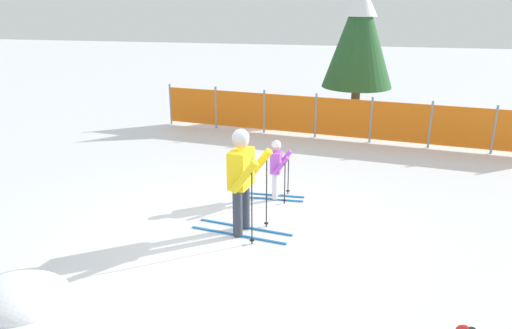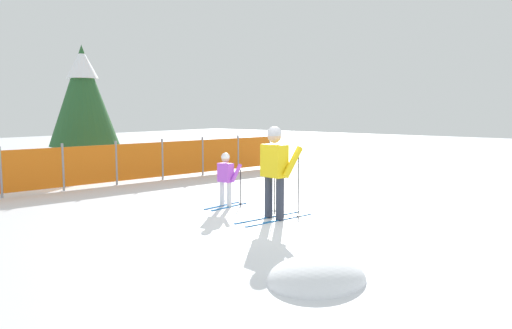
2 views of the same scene
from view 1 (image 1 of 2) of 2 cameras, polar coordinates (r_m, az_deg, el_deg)
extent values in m
plane|color=white|center=(7.95, -2.95, -7.92)|extent=(60.00, 60.00, 0.00)
cube|color=#1966B2|center=(8.13, -1.24, -7.18)|extent=(1.58, 0.32, 0.02)
cube|color=#1966B2|center=(7.88, -2.08, -8.08)|extent=(1.58, 0.32, 0.02)
cylinder|color=#333847|center=(7.97, -1.26, -4.67)|extent=(0.15, 0.15, 0.76)
cylinder|color=#333847|center=(7.71, -2.12, -5.51)|extent=(0.15, 0.15, 0.76)
cube|color=yellow|center=(7.59, -1.73, -0.45)|extent=(0.35, 0.51, 0.59)
cylinder|color=yellow|center=(7.79, 0.32, 0.00)|extent=(0.46, 0.19, 0.56)
cylinder|color=yellow|center=(7.27, -1.34, -1.41)|extent=(0.46, 0.19, 0.56)
sphere|color=#D8AD8C|center=(7.45, -1.76, 2.78)|extent=(0.25, 0.25, 0.25)
sphere|color=silver|center=(7.44, -1.76, 3.10)|extent=(0.26, 0.26, 0.26)
cylinder|color=black|center=(7.93, 1.21, -3.29)|extent=(0.02, 0.02, 1.18)
cylinder|color=black|center=(8.15, 1.19, -6.73)|extent=(0.07, 0.07, 0.01)
cylinder|color=black|center=(7.39, -0.48, -5.03)|extent=(0.02, 0.02, 1.18)
cylinder|color=black|center=(7.62, -0.47, -8.65)|extent=(0.07, 0.07, 0.01)
cube|color=#1966B2|center=(9.36, 2.35, -3.53)|extent=(1.04, 0.05, 0.02)
cube|color=#1966B2|center=(9.18, 2.15, -3.99)|extent=(1.04, 0.05, 0.02)
cylinder|color=silver|center=(9.27, 2.37, -2.06)|extent=(0.10, 0.10, 0.49)
cylinder|color=silver|center=(9.08, 2.17, -2.50)|extent=(0.10, 0.10, 0.49)
cube|color=#B24CD8|center=(9.02, 2.31, 0.32)|extent=(0.18, 0.31, 0.38)
cylinder|color=#B24CD8|center=(9.19, 3.23, 0.63)|extent=(0.30, 0.08, 0.36)
cylinder|color=#B24CD8|center=(8.83, 2.88, -0.15)|extent=(0.30, 0.08, 0.36)
sphere|color=#D8AD8C|center=(8.94, 2.33, 2.09)|extent=(0.16, 0.16, 0.16)
sphere|color=white|center=(8.93, 2.34, 2.27)|extent=(0.17, 0.17, 0.17)
cylinder|color=black|center=(9.32, 3.71, -1.18)|extent=(0.02, 0.02, 0.77)
cylinder|color=black|center=(9.44, 3.67, -3.03)|extent=(0.07, 0.07, 0.01)
cylinder|color=black|center=(8.89, 3.30, -2.20)|extent=(0.02, 0.02, 0.77)
cylinder|color=black|center=(9.01, 3.27, -4.12)|extent=(0.07, 0.07, 0.01)
cylinder|color=gray|center=(14.56, -9.73, 6.82)|extent=(0.06, 0.06, 1.16)
cylinder|color=gray|center=(13.94, -4.60, 6.49)|extent=(0.06, 0.06, 1.16)
cylinder|color=gray|center=(13.44, 0.95, 6.07)|extent=(0.06, 0.06, 1.16)
cylinder|color=gray|center=(13.08, 6.85, 5.57)|extent=(0.06, 0.06, 1.16)
cylinder|color=gray|center=(12.86, 13.02, 4.97)|extent=(0.06, 0.06, 1.16)
cylinder|color=gray|center=(12.79, 19.31, 4.31)|extent=(0.06, 0.06, 1.16)
cylinder|color=gray|center=(12.88, 25.58, 3.60)|extent=(0.06, 0.06, 1.16)
cube|color=orange|center=(14.24, -7.22, 6.66)|extent=(1.40, 0.23, 0.98)
cube|color=orange|center=(13.68, -1.87, 6.29)|extent=(1.40, 0.23, 0.98)
cube|color=orange|center=(13.24, 3.86, 5.83)|extent=(1.40, 0.23, 0.98)
cube|color=orange|center=(12.95, 9.91, 5.28)|extent=(1.40, 0.23, 0.98)
cube|color=orange|center=(12.80, 16.16, 4.65)|extent=(1.40, 0.23, 0.98)
cube|color=orange|center=(12.81, 22.46, 3.96)|extent=(1.40, 0.23, 0.98)
cylinder|color=#4C3823|center=(16.02, 11.28, 7.24)|extent=(0.27, 0.27, 0.84)
cone|color=#25552B|center=(15.75, 11.76, 14.33)|extent=(2.14, 2.14, 3.13)
ellipsoid|color=white|center=(7.05, -25.38, -13.77)|extent=(1.31, 1.11, 0.52)
camera|label=2|loc=(9.05, -66.36, -2.79)|focal=35.00mm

